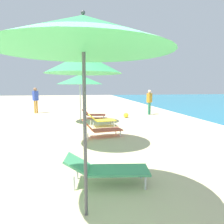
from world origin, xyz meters
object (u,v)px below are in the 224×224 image
lounger_farthest_inland (101,120)px  umbrella_nearest (83,34)px  lounger_farthest_shoreside (93,114)px  beach_ball (126,115)px  umbrella_farthest (80,80)px  person_walking_near (149,100)px  lounger_nearest_shoreside (106,169)px  person_walking_mid (36,98)px  lounger_second_shoreside (101,129)px  umbrella_second (83,63)px

lounger_farthest_inland → umbrella_nearest: bearing=-107.5°
lounger_farthest_shoreside → lounger_farthest_inland: size_ratio=1.09×
umbrella_nearest → beach_ball: 9.78m
beach_ball → lounger_farthest_inland: bearing=-126.4°
lounger_farthest_inland → beach_ball: (1.77, 2.40, -0.17)m
beach_ball → umbrella_farthest: bearing=-157.3°
umbrella_farthest → person_walking_near: umbrella_farthest is taller
lounger_nearest_shoreside → person_walking_mid: (-3.41, 11.24, 0.78)m
lounger_nearest_shoreside → lounger_second_shoreside: bearing=92.8°
beach_ball → person_walking_mid: bearing=151.8°
umbrella_second → beach_ball: umbrella_second is taller
person_walking_near → lounger_second_shoreside: bearing=-73.7°
umbrella_second → lounger_farthest_shoreside: bearing=82.9°
lounger_farthest_shoreside → beach_ball: lounger_farthest_shoreside is taller
lounger_nearest_shoreside → person_walking_near: bearing=73.6°
lounger_farthest_inland → beach_ball: 2.99m
lounger_second_shoreside → lounger_farthest_shoreside: 4.50m
lounger_farthest_shoreside → umbrella_farthest: bearing=-113.4°
beach_ball → umbrella_nearest: bearing=-107.0°
lounger_farthest_inland → lounger_second_shoreside: bearing=-105.5°
lounger_farthest_shoreside → person_walking_near: person_walking_near is taller
lounger_farthest_shoreside → person_walking_near: (3.80, 0.97, 0.74)m
person_walking_near → person_walking_mid: bearing=-143.6°
lounger_nearest_shoreside → lounger_second_shoreside: lounger_second_shoreside is taller
umbrella_second → person_walking_mid: umbrella_second is taller
umbrella_second → person_walking_near: size_ratio=1.79×
lounger_nearest_shoreside → lounger_farthest_shoreside: lounger_nearest_shoreside is taller
lounger_second_shoreside → lounger_farthest_inland: 2.03m
person_walking_mid → person_walking_near: bearing=-155.0°
lounger_second_shoreside → lounger_farthest_shoreside: bearing=79.7°
umbrella_second → person_walking_near: (4.49, 6.56, -1.58)m
lounger_nearest_shoreside → person_walking_mid: 11.77m
lounger_nearest_shoreside → umbrella_second: (-0.32, 2.65, 2.27)m
lounger_second_shoreside → beach_ball: (2.00, 4.42, -0.16)m
umbrella_nearest → lounger_nearest_shoreside: bearing=64.7°
lounger_nearest_shoreside → lounger_farthest_shoreside: bearing=95.4°
lounger_farthest_shoreside → person_walking_mid: person_walking_mid is taller
lounger_second_shoreside → person_walking_mid: 8.42m
umbrella_nearest → lounger_farthest_shoreside: bearing=85.0°
person_walking_near → beach_ball: size_ratio=5.51×
umbrella_second → lounger_farthest_shoreside: size_ratio=2.05×
lounger_nearest_shoreside → umbrella_farthest: umbrella_farthest is taller
lounger_second_shoreside → lounger_farthest_shoreside: (0.03, 4.50, -0.05)m
umbrella_nearest → lounger_farthest_shoreside: (0.80, 9.15, -2.33)m
lounger_farthest_inland → person_walking_mid: 6.82m
umbrella_nearest → lounger_second_shoreside: umbrella_nearest is taller
umbrella_nearest → person_walking_mid: umbrella_nearest is taller
umbrella_second → lounger_farthest_inland: bearing=73.9°
umbrella_farthest → person_walking_mid: bearing=125.6°
lounger_farthest_shoreside → umbrella_second: bearing=-88.8°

